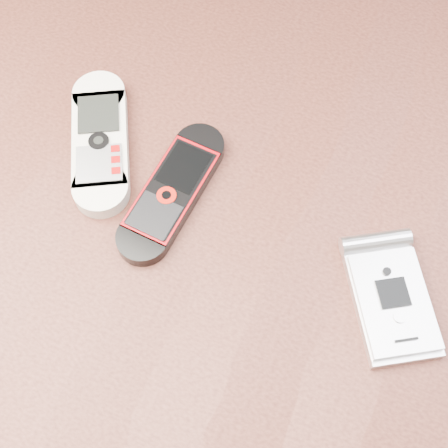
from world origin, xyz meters
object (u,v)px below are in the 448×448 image
at_px(table, 219,274).
at_px(motorola_razr, 392,300).
at_px(nokia_black_red, 172,191).
at_px(nokia_white, 100,141).

bearing_deg(table, motorola_razr, -3.82).
xyz_separation_m(table, nokia_black_red, (-0.05, 0.01, 0.11)).
bearing_deg(table, nokia_black_red, 164.84).
bearing_deg(nokia_white, nokia_black_red, -43.33).
relative_size(nokia_black_red, motorola_razr, 1.30).
bearing_deg(motorola_razr, table, 145.09).
height_order(table, nokia_black_red, nokia_black_red).
xyz_separation_m(nokia_white, motorola_razr, (0.28, -0.04, 0.00)).
bearing_deg(motorola_razr, nokia_black_red, 142.29).
bearing_deg(nokia_black_red, motorola_razr, -2.36).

